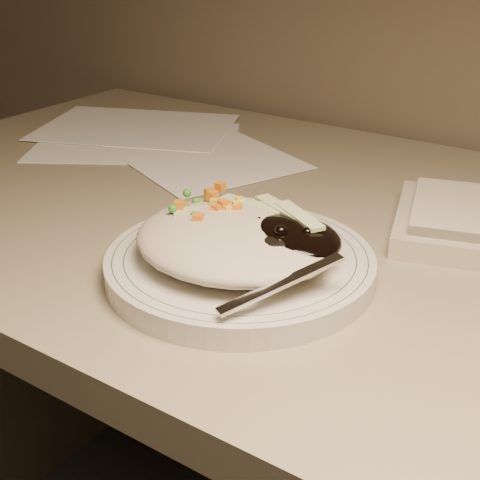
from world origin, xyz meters
The scene contains 5 objects.
desk centered at (0.00, 1.38, 0.54)m, with size 1.40×0.70×0.74m.
plate centered at (-0.05, 1.22, 0.75)m, with size 0.25×0.25×0.02m, color silver.
plate_rim centered at (-0.05, 1.22, 0.76)m, with size 0.24×0.24×0.00m.
meal centered at (-0.05, 1.22, 0.78)m, with size 0.21×0.19×0.05m.
papers centered at (-0.40, 1.50, 0.74)m, with size 0.51×0.37×0.00m.
Camera 1 is at (0.26, 0.76, 1.05)m, focal length 50.00 mm.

